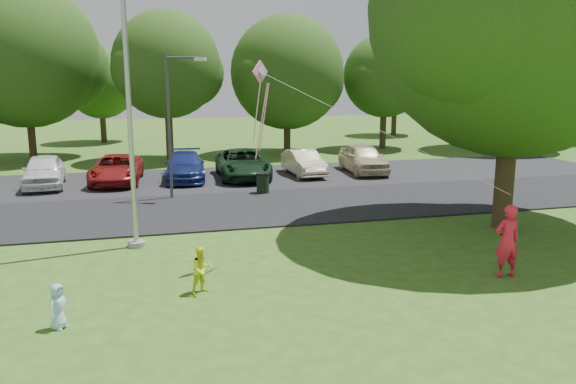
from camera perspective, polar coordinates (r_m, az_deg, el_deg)
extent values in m
plane|color=#2F5616|center=(12.70, 1.08, -10.78)|extent=(120.00, 120.00, 0.00)
cube|color=black|center=(21.11, -5.56, -1.69)|extent=(60.00, 6.00, 0.06)
cube|color=black|center=(27.42, -7.73, 1.30)|extent=(42.00, 7.00, 0.06)
cylinder|color=#B7BABF|center=(16.32, -16.04, 11.70)|extent=(0.14, 0.14, 10.00)
cylinder|color=gray|center=(16.99, -15.13, -5.11)|extent=(0.50, 0.50, 0.16)
cylinder|color=#3F3F44|center=(22.89, -11.99, 6.36)|extent=(0.12, 0.12, 5.76)
cylinder|color=#3F3F44|center=(22.64, -10.61, 13.29)|extent=(1.29, 0.52, 0.08)
cube|color=silver|center=(22.47, -8.91, 13.19)|extent=(0.48, 0.34, 0.13)
cylinder|color=black|center=(23.73, -2.58, 0.79)|extent=(0.53, 0.53, 0.85)
cylinder|color=black|center=(23.65, -2.59, 1.86)|extent=(0.57, 0.57, 0.05)
cylinder|color=#332316|center=(19.45, 21.19, 1.97)|extent=(0.62, 0.62, 3.73)
sphere|color=#1D3B10|center=(19.34, 22.31, 16.96)|extent=(9.17, 9.17, 9.17)
sphere|color=#1D3B10|center=(21.26, 25.25, 14.29)|extent=(5.96, 5.96, 5.96)
sphere|color=#1D3B10|center=(17.32, 19.48, 16.37)|extent=(5.50, 5.50, 5.50)
sphere|color=#1D3B10|center=(17.18, 17.82, 16.01)|extent=(4.77, 4.77, 4.77)
cylinder|color=#332316|center=(37.24, -24.61, 5.46)|extent=(0.44, 0.44, 3.19)
sphere|color=#1D3B10|center=(37.13, -25.21, 12.48)|extent=(8.50, 8.50, 8.50)
sphere|color=#1D3B10|center=(37.68, -21.97, 11.73)|extent=(5.53, 5.53, 5.53)
cylinder|color=#332316|center=(34.40, -11.97, 6.03)|extent=(0.44, 0.44, 3.43)
sphere|color=#1D3B10|center=(34.27, -12.25, 12.54)|extent=(6.27, 6.27, 6.27)
sphere|color=#1D3B10|center=(34.98, -9.91, 11.83)|extent=(4.07, 4.07, 4.07)
sphere|color=#1D3B10|center=(33.44, -14.35, 11.95)|extent=(3.76, 3.76, 3.76)
cylinder|color=#332316|center=(36.83, -0.09, 6.02)|extent=(0.44, 0.44, 2.66)
sphere|color=#1D3B10|center=(36.67, -0.09, 12.05)|extent=(7.27, 7.27, 7.27)
sphere|color=#1D3B10|center=(37.80, 2.07, 11.20)|extent=(4.72, 4.72, 4.72)
sphere|color=#1D3B10|center=(35.44, -2.03, 11.48)|extent=(4.36, 4.36, 4.36)
cylinder|color=#332316|center=(39.85, 9.63, 6.53)|extent=(0.44, 0.44, 3.02)
sphere|color=#1D3B10|center=(39.72, 9.80, 11.55)|extent=(5.67, 5.67, 5.67)
sphere|color=#1D3B10|center=(40.77, 11.11, 10.90)|extent=(3.68, 3.68, 3.68)
sphere|color=#1D3B10|center=(38.61, 8.66, 11.18)|extent=(3.40, 3.40, 3.40)
cylinder|color=#332316|center=(42.04, 22.23, 6.37)|extent=(0.44, 0.44, 3.42)
sphere|color=#1D3B10|center=(41.96, 22.73, 12.88)|extent=(8.77, 8.77, 8.77)
sphere|color=#1D3B10|center=(43.84, 24.06, 11.81)|extent=(5.70, 5.70, 5.70)
sphere|color=#1D3B10|center=(40.02, 21.60, 12.44)|extent=(5.26, 5.26, 5.26)
cylinder|color=#332316|center=(62.09, 27.16, 6.95)|extent=(0.44, 0.44, 2.60)
sphere|color=#1D3B10|center=(60.82, 27.07, 9.59)|extent=(3.12, 3.12, 3.12)
cylinder|color=#332316|center=(45.54, -18.26, 6.45)|extent=(0.44, 0.44, 2.60)
sphere|color=#1D3B10|center=(45.40, -18.51, 10.37)|extent=(5.20, 5.20, 5.20)
sphere|color=#1D3B10|center=(45.87, -16.96, 9.98)|extent=(3.38, 3.38, 3.38)
sphere|color=#1D3B10|center=(44.83, -19.88, 9.94)|extent=(3.12, 3.12, 3.12)
cylinder|color=#332316|center=(49.70, 10.71, 7.19)|extent=(0.44, 0.44, 2.60)
sphere|color=#1D3B10|center=(49.58, 10.85, 10.79)|extent=(5.20, 5.20, 5.20)
sphere|color=#1D3B10|center=(50.56, 11.79, 10.32)|extent=(3.38, 3.38, 3.38)
sphere|color=#1D3B10|center=(48.56, 10.04, 10.50)|extent=(3.12, 3.12, 3.12)
imported|color=silver|center=(27.26, -23.54, 1.98)|extent=(1.99, 4.30, 1.43)
imported|color=maroon|center=(27.12, -17.03, 2.24)|extent=(2.52, 4.81, 1.29)
imported|color=navy|center=(27.20, -10.42, 2.60)|extent=(2.21, 4.65, 1.31)
imported|color=black|center=(27.33, -4.63, 2.88)|extent=(2.54, 5.12, 1.40)
imported|color=#C6B793|center=(28.08, 1.59, 3.00)|extent=(1.47, 3.85, 1.25)
imported|color=#C6B793|center=(29.08, 7.64, 3.42)|extent=(2.06, 4.46, 1.48)
imported|color=red|center=(14.76, 21.38, -4.66)|extent=(0.68, 0.45, 1.82)
imported|color=#E0F026|center=(13.00, -8.73, -7.82)|extent=(0.65, 0.60, 1.09)
imported|color=#A2D0F9|center=(12.00, -22.32, -10.69)|extent=(0.49, 0.53, 0.91)
cube|color=pink|center=(14.20, -2.85, 12.11)|extent=(0.46, 0.38, 0.56)
cube|color=#8CC6E5|center=(14.18, -2.62, 12.19)|extent=(0.23, 0.19, 0.27)
cylinder|color=white|center=(13.95, 9.70, 5.99)|extent=(5.61, 2.50, 2.92)
cylinder|color=pink|center=(14.21, -3.20, 8.03)|extent=(0.19, 0.24, 1.50)
cylinder|color=pink|center=(14.30, -2.45, 7.58)|extent=(0.21, 0.39, 1.72)
cylinder|color=pink|center=(14.16, -2.73, 7.06)|extent=(0.23, 0.58, 1.92)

